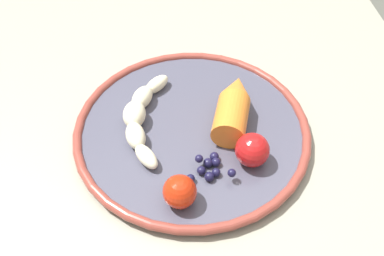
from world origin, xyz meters
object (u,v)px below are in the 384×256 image
(plate, at_px, (192,129))
(dining_table, at_px, (174,149))
(banana, at_px, (141,116))
(tomato_mid, at_px, (178,192))
(carrot_orange, at_px, (233,106))
(tomato_near, at_px, (252,150))
(blueberry_pile, at_px, (210,168))

(plate, bearing_deg, dining_table, -157.61)
(banana, height_order, tomato_mid, tomato_mid)
(carrot_orange, distance_m, tomato_near, 0.08)
(blueberry_pile, bearing_deg, tomato_mid, -45.93)
(carrot_orange, relative_size, tomato_near, 2.84)
(carrot_orange, xyz_separation_m, blueberry_pile, (0.09, -0.04, -0.01))
(tomato_near, height_order, tomato_mid, tomato_near)
(banana, bearing_deg, tomato_mid, 17.55)
(carrot_orange, bearing_deg, tomato_near, 8.24)
(plate, height_order, carrot_orange, carrot_orange)
(tomato_near, xyz_separation_m, tomato_mid, (0.05, -0.09, -0.00))
(plate, relative_size, banana, 1.80)
(blueberry_pile, height_order, tomato_mid, tomato_mid)
(blueberry_pile, xyz_separation_m, tomato_near, (-0.01, 0.05, 0.01))
(tomato_near, bearing_deg, blueberry_pile, -78.16)
(dining_table, relative_size, blueberry_pile, 18.15)
(dining_table, distance_m, banana, 0.14)
(banana, relative_size, carrot_orange, 1.45)
(dining_table, height_order, blueberry_pile, blueberry_pile)
(plate, distance_m, blueberry_pile, 0.07)
(banana, bearing_deg, blueberry_pile, 42.54)
(plate, height_order, tomato_near, tomato_near)
(plate, distance_m, tomato_near, 0.09)
(plate, relative_size, tomato_near, 7.41)
(plate, bearing_deg, tomato_mid, -13.10)
(plate, relative_size, carrot_orange, 2.61)
(dining_table, bearing_deg, tomato_near, 37.54)
(tomato_mid, bearing_deg, banana, -162.45)
(dining_table, relative_size, plate, 3.41)
(dining_table, relative_size, carrot_orange, 8.88)
(banana, distance_m, tomato_near, 0.16)
(banana, xyz_separation_m, tomato_mid, (0.13, 0.04, 0.01))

